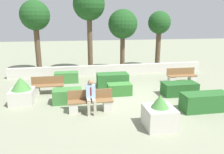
{
  "coord_description": "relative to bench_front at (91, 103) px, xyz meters",
  "views": [
    {
      "loc": [
        -2.33,
        -9.91,
        3.7
      ],
      "look_at": [
        -0.53,
        0.5,
        0.9
      ],
      "focal_mm": 35.0,
      "sensor_mm": 36.0,
      "label": 1
    }
  ],
  "objects": [
    {
      "name": "hedge_block_far_left",
      "position": [
        4.7,
        -0.74,
        0.04
      ],
      "size": [
        1.98,
        0.77,
        0.75
      ],
      "color": "#286028",
      "rests_on": "ground_plane"
    },
    {
      "name": "hedge_block_far_right",
      "position": [
        1.59,
        1.78,
        -0.05
      ],
      "size": [
        1.19,
        0.66,
        0.58
      ],
      "color": "#33702D",
      "rests_on": "ground_plane"
    },
    {
      "name": "bench_left_side",
      "position": [
        5.71,
        3.27,
        -0.0
      ],
      "size": [
        1.78,
        0.49,
        0.87
      ],
      "rotation": [
        0.0,
        0.0,
        -0.08
      ],
      "color": "brown",
      "rests_on": "ground_plane"
    },
    {
      "name": "hedge_block_near_left",
      "position": [
        1.49,
        3.28,
        0.03
      ],
      "size": [
        1.75,
        0.83,
        0.75
      ],
      "color": "#286028",
      "rests_on": "ground_plane"
    },
    {
      "name": "planter_corner_left",
      "position": [
        -2.99,
        1.39,
        0.23
      ],
      "size": [
        1.01,
        1.01,
        1.22
      ],
      "color": "beige",
      "rests_on": "ground_plane"
    },
    {
      "name": "perimeter_wall",
      "position": [
        1.76,
        6.04,
        -0.01
      ],
      "size": [
        13.32,
        0.3,
        0.66
      ],
      "color": "beige",
      "rests_on": "ground_plane"
    },
    {
      "name": "ground_plane",
      "position": [
        1.76,
        1.45,
        -0.34
      ],
      "size": [
        60.0,
        60.0,
        0.0
      ],
      "primitive_type": "plane",
      "color": "gray"
    },
    {
      "name": "bench_right_side",
      "position": [
        -1.99,
        2.55,
        -0.01
      ],
      "size": [
        1.63,
        0.48,
        0.87
      ],
      "rotation": [
        0.0,
        0.0,
        0.08
      ],
      "color": "brown",
      "rests_on": "ground_plane"
    },
    {
      "name": "hedge_block_mid_left",
      "position": [
        -1.1,
        4.5,
        -0.02
      ],
      "size": [
        1.39,
        0.66,
        0.64
      ],
      "color": "#3D7A38",
      "rests_on": "ground_plane"
    },
    {
      "name": "person_seated_man",
      "position": [
        0.01,
        -0.14,
        0.42
      ],
      "size": [
        0.38,
        0.64,
        1.36
      ],
      "color": "#B2A893",
      "rests_on": "ground_plane"
    },
    {
      "name": "bench_front",
      "position": [
        0.0,
        0.0,
        0.0
      ],
      "size": [
        1.86,
        0.48,
        0.87
      ],
      "color": "brown",
      "rests_on": "ground_plane"
    },
    {
      "name": "hedge_block_mid_right",
      "position": [
        4.57,
        1.27,
        -0.02
      ],
      "size": [
        1.72,
        0.84,
        0.63
      ],
      "color": "#235623",
      "rests_on": "ground_plane"
    },
    {
      "name": "planter_corner_right",
      "position": [
        2.26,
        -1.82,
        0.15
      ],
      "size": [
        1.02,
        1.02,
        1.2
      ],
      "color": "beige",
      "rests_on": "ground_plane"
    },
    {
      "name": "hedge_block_near_right",
      "position": [
        -0.97,
        1.14,
        -0.02
      ],
      "size": [
        1.3,
        0.75,
        0.64
      ],
      "color": "#3D7A38",
      "rests_on": "ground_plane"
    },
    {
      "name": "tree_rightmost",
      "position": [
        5.86,
        7.67,
        2.98
      ],
      "size": [
        1.71,
        1.71,
        4.32
      ],
      "color": "brown",
      "rests_on": "ground_plane"
    },
    {
      "name": "tree_center_left",
      "position": [
        0.55,
        7.19,
        4.23
      ],
      "size": [
        2.18,
        2.18,
        5.79
      ],
      "color": "brown",
      "rests_on": "ground_plane"
    },
    {
      "name": "tree_center_right",
      "position": [
        2.92,
        7.16,
        2.97
      ],
      "size": [
        2.08,
        2.08,
        4.42
      ],
      "color": "brown",
      "rests_on": "ground_plane"
    },
    {
      "name": "tree_leftmost",
      "position": [
        -3.13,
        7.68,
        3.51
      ],
      "size": [
        2.03,
        2.03,
        4.99
      ],
      "color": "brown",
      "rests_on": "ground_plane"
    }
  ]
}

